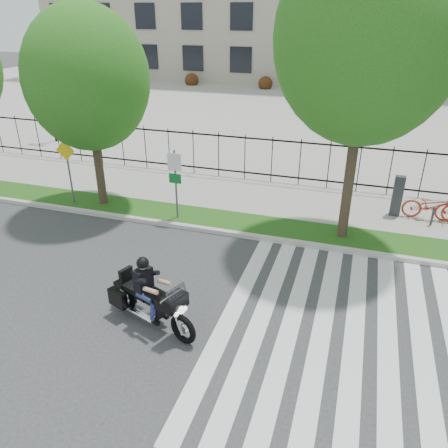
% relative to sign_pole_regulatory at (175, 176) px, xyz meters
% --- Properties ---
extents(ground, '(120.00, 120.00, 0.00)m').
position_rel_sign_pole_regulatory_xyz_m(ground, '(1.25, -4.58, -1.74)').
color(ground, '#313234').
rests_on(ground, ground).
extents(curb, '(60.00, 0.20, 0.15)m').
position_rel_sign_pole_regulatory_xyz_m(curb, '(1.25, -0.48, -1.66)').
color(curb, '#B5B2AA').
rests_on(curb, ground).
extents(grass_verge, '(60.00, 1.50, 0.15)m').
position_rel_sign_pole_regulatory_xyz_m(grass_verge, '(1.25, 0.37, -1.66)').
color(grass_verge, '#164711').
rests_on(grass_verge, ground).
extents(sidewalk, '(60.00, 3.50, 0.15)m').
position_rel_sign_pole_regulatory_xyz_m(sidewalk, '(1.25, 2.87, -1.66)').
color(sidewalk, '#A8A69D').
rests_on(sidewalk, ground).
extents(plaza, '(80.00, 34.00, 0.10)m').
position_rel_sign_pole_regulatory_xyz_m(plaza, '(1.25, 20.42, -1.69)').
color(plaza, '#A8A69D').
rests_on(plaza, ground).
extents(crosswalk_stripes, '(5.70, 8.00, 0.01)m').
position_rel_sign_pole_regulatory_xyz_m(crosswalk_stripes, '(6.07, -4.58, -1.73)').
color(crosswalk_stripes, silver).
rests_on(crosswalk_stripes, ground).
extents(iron_fence, '(30.00, 0.06, 2.00)m').
position_rel_sign_pole_regulatory_xyz_m(iron_fence, '(1.25, 4.62, -0.59)').
color(iron_fence, black).
rests_on(iron_fence, sidewalk).
extents(lamp_post_left, '(1.06, 0.70, 4.25)m').
position_rel_sign_pole_regulatory_xyz_m(lamp_post_left, '(-10.75, 7.42, 1.47)').
color(lamp_post_left, black).
rests_on(lamp_post_left, ground).
extents(street_tree_1, '(4.30, 4.30, 7.10)m').
position_rel_sign_pole_regulatory_xyz_m(street_tree_1, '(-3.28, 0.37, 3.02)').
color(street_tree_1, '#36271D').
rests_on(street_tree_1, grass_verge).
extents(street_tree_2, '(5.18, 5.18, 9.08)m').
position_rel_sign_pole_regulatory_xyz_m(street_tree_2, '(5.79, 0.37, 4.50)').
color(street_tree_2, '#36271D').
rests_on(street_tree_2, grass_verge).
extents(sign_pole_regulatory, '(0.50, 0.09, 2.50)m').
position_rel_sign_pole_regulatory_xyz_m(sign_pole_regulatory, '(0.00, 0.00, 0.00)').
color(sign_pole_regulatory, '#59595B').
rests_on(sign_pole_regulatory, grass_verge).
extents(sign_pole_warning, '(0.78, 0.09, 2.49)m').
position_rel_sign_pole_regulatory_xyz_m(sign_pole_warning, '(-4.37, 0.00, 0.00)').
color(sign_pole_warning, '#59595B').
rests_on(sign_pole_warning, grass_verge).
extents(motorcycle_rider, '(2.69, 1.42, 2.18)m').
position_rel_sign_pole_regulatory_xyz_m(motorcycle_rider, '(1.70, -5.51, -1.01)').
color(motorcycle_rider, black).
rests_on(motorcycle_rider, ground).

